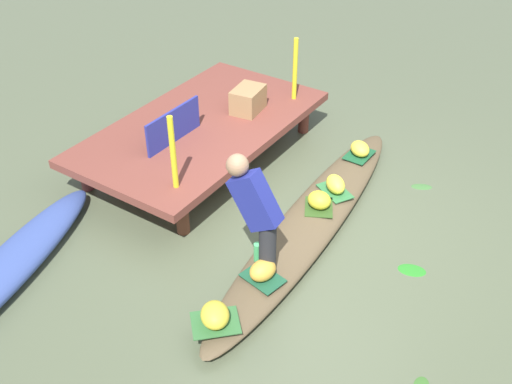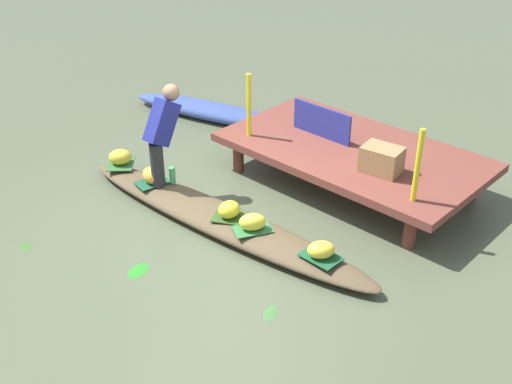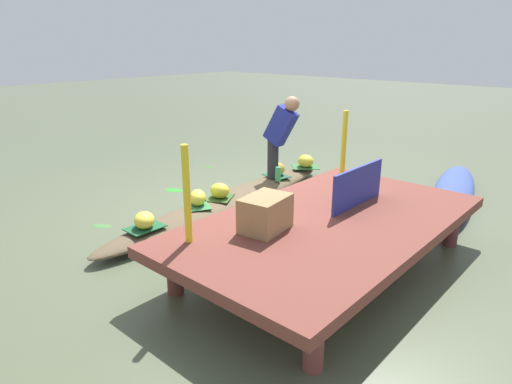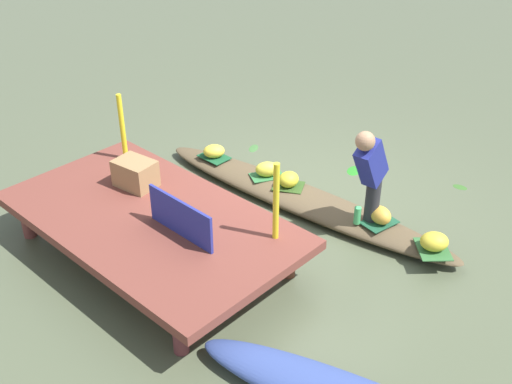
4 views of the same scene
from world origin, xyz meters
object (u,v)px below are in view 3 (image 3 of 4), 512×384
object	(u,v)px
market_banner	(358,186)
vendor_boat	(229,202)
banana_bunch_4	(306,161)
banana_bunch_0	(144,220)
moored_boat	(454,191)
water_bottle	(278,174)
produce_crate	(265,213)
banana_bunch_1	(198,198)
banana_bunch_3	(276,169)
banana_bunch_2	(220,191)
vendor_person	(280,132)

from	to	relation	value
market_banner	vendor_boat	bearing A→B (deg)	-89.41
banana_bunch_4	banana_bunch_0	bearing A→B (deg)	2.62
moored_boat	water_bottle	world-z (taller)	water_bottle
banana_bunch_4	produce_crate	world-z (taller)	produce_crate
banana_bunch_1	water_bottle	world-z (taller)	water_bottle
banana_bunch_4	produce_crate	distance (m)	3.28
banana_bunch_0	banana_bunch_4	bearing A→B (deg)	-177.38
moored_boat	banana_bunch_3	xyz separation A→B (m)	(1.22, -2.15, 0.17)
moored_boat	vendor_boat	bearing A→B (deg)	-56.97
banana_bunch_0	produce_crate	world-z (taller)	produce_crate
banana_bunch_1	banana_bunch_2	distance (m)	0.36
vendor_boat	banana_bunch_3	bearing A→B (deg)	-179.40
banana_bunch_0	banana_bunch_1	bearing A→B (deg)	-173.01
banana_bunch_1	banana_bunch_2	bearing A→B (deg)	178.91
market_banner	banana_bunch_4	bearing A→B (deg)	-132.44
moored_boat	banana_bunch_3	bearing A→B (deg)	-75.40
vendor_boat	produce_crate	distance (m)	1.97
banana_bunch_1	banana_bunch_3	xyz separation A→B (m)	(-1.60, -0.08, 0.00)
moored_boat	banana_bunch_0	xyz separation A→B (m)	(3.66, -1.97, 0.16)
moored_boat	banana_bunch_1	bearing A→B (deg)	-51.29
banana_bunch_3	vendor_person	size ratio (longest dim) A/B	0.23
moored_boat	market_banner	bearing A→B (deg)	-20.82
moored_boat	banana_bunch_1	world-z (taller)	banana_bunch_1
banana_bunch_1	market_banner	distance (m)	1.95
banana_bunch_2	vendor_person	bearing A→B (deg)	177.41
banana_bunch_1	vendor_person	size ratio (longest dim) A/B	0.24
banana_bunch_0	banana_bunch_1	distance (m)	0.85
water_bottle	market_banner	world-z (taller)	market_banner
banana_bunch_0	vendor_person	distance (m)	2.42
banana_bunch_1	banana_bunch_4	distance (m)	2.28
vendor_person	water_bottle	world-z (taller)	vendor_person
banana_bunch_1	vendor_person	distance (m)	1.61
banana_bunch_2	banana_bunch_3	bearing A→B (deg)	-176.02
vendor_boat	banana_bunch_3	world-z (taller)	banana_bunch_3
vendor_boat	vendor_person	distance (m)	1.25
produce_crate	banana_bunch_1	bearing A→B (deg)	-109.97
vendor_boat	banana_bunch_2	world-z (taller)	banana_bunch_2
banana_bunch_2	banana_bunch_3	xyz separation A→B (m)	(-1.24, -0.09, 0.00)
produce_crate	banana_bunch_4	bearing A→B (deg)	-150.81
vendor_person	water_bottle	xyz separation A→B (m)	(0.08, 0.04, -0.58)
vendor_boat	market_banner	size ratio (longest dim) A/B	4.67
banana_bunch_3	produce_crate	world-z (taller)	produce_crate
moored_boat	water_bottle	xyz separation A→B (m)	(1.40, -1.97, 0.17)
market_banner	water_bottle	bearing A→B (deg)	-116.54
banana_bunch_2	market_banner	xyz separation A→B (m)	(-0.17, 1.83, 0.41)
market_banner	produce_crate	distance (m)	1.13
moored_boat	vendor_person	bearing A→B (deg)	-71.74
produce_crate	banana_bunch_3	bearing A→B (deg)	-143.04
vendor_boat	banana_bunch_3	size ratio (longest dim) A/B	15.28
vendor_person	market_banner	xyz separation A→B (m)	(0.97, 1.78, -0.17)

